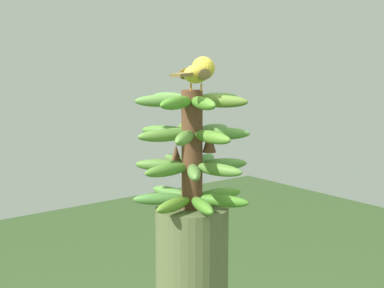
{
  "coord_description": "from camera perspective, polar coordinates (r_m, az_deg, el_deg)",
  "views": [
    {
      "loc": [
        1.34,
        -1.07,
        1.57
      ],
      "look_at": [
        0.0,
        0.0,
        1.29
      ],
      "focal_mm": 62.36,
      "sensor_mm": 36.0,
      "label": 1
    }
  ],
  "objects": [
    {
      "name": "perched_bird",
      "position": [
        1.71,
        0.63,
        6.23
      ],
      "size": [
        0.12,
        0.21,
        0.09
      ],
      "color": "#C68933",
      "rests_on": "banana_bunch"
    },
    {
      "name": "banana_bunch",
      "position": [
        1.74,
        0.0,
        -0.5
      ],
      "size": [
        0.31,
        0.31,
        0.31
      ],
      "color": "brown",
      "rests_on": "banana_tree"
    }
  ]
}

